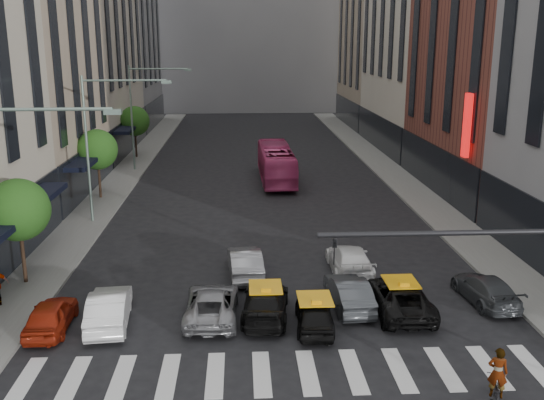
{
  "coord_description": "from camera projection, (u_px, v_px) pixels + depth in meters",
  "views": [
    {
      "loc": [
        -1.64,
        -17.17,
        11.09
      ],
      "look_at": [
        -0.2,
        9.85,
        4.0
      ],
      "focal_mm": 40.0,
      "sensor_mm": 36.0,
      "label": 1
    }
  ],
  "objects": [
    {
      "name": "ground",
      "position": [
        294.0,
        397.0,
        19.48
      ],
      "size": [
        160.0,
        160.0,
        0.0
      ],
      "primitive_type": "plane",
      "color": "black",
      "rests_on": "ground"
    },
    {
      "name": "sidewalk_left",
      "position": [
        116.0,
        185.0,
        47.85
      ],
      "size": [
        3.0,
        96.0,
        0.15
      ],
      "primitive_type": "cube",
      "color": "slate",
      "rests_on": "ground"
    },
    {
      "name": "sidewalk_right",
      "position": [
        403.0,
        182.0,
        49.04
      ],
      "size": [
        3.0,
        96.0,
        0.15
      ],
      "primitive_type": "cube",
      "color": "slate",
      "rests_on": "ground"
    },
    {
      "name": "building_left_b",
      "position": [
        20.0,
        28.0,
        42.61
      ],
      "size": [
        8.0,
        16.0,
        24.0
      ],
      "primitive_type": "cube",
      "color": "tan",
      "rests_on": "ground"
    },
    {
      "name": "building_left_d",
      "position": [
        118.0,
        10.0,
        77.59
      ],
      "size": [
        8.0,
        18.0,
        30.0
      ],
      "primitive_type": "cube",
      "color": "gray",
      "rests_on": "ground"
    },
    {
      "name": "building_right_b",
      "position": [
        500.0,
        14.0,
        43.15
      ],
      "size": [
        8.0,
        18.0,
        26.0
      ],
      "primitive_type": "cube",
      "color": "brown",
      "rests_on": "ground"
    },
    {
      "name": "building_right_d",
      "position": [
        380.0,
        19.0,
        79.6
      ],
      "size": [
        8.0,
        18.0,
        28.0
      ],
      "primitive_type": "cube",
      "color": "tan",
      "rests_on": "ground"
    },
    {
      "name": "tree_near",
      "position": [
        18.0,
        210.0,
        27.61
      ],
      "size": [
        2.88,
        2.88,
        4.95
      ],
      "color": "black",
      "rests_on": "sidewalk_left"
    },
    {
      "name": "tree_mid",
      "position": [
        97.0,
        150.0,
        43.06
      ],
      "size": [
        2.88,
        2.88,
        4.95
      ],
      "color": "black",
      "rests_on": "sidewalk_left"
    },
    {
      "name": "tree_far",
      "position": [
        135.0,
        121.0,
        58.52
      ],
      "size": [
        2.88,
        2.88,
        4.95
      ],
      "color": "black",
      "rests_on": "sidewalk_left"
    },
    {
      "name": "streetlamp_near",
      "position": [
        2.0,
        194.0,
        21.33
      ],
      "size": [
        5.38,
        0.25,
        9.0
      ],
      "color": "gray",
      "rests_on": "sidewalk_left"
    },
    {
      "name": "streetlamp_mid",
      "position": [
        102.0,
        130.0,
        36.79
      ],
      "size": [
        5.38,
        0.25,
        9.0
      ],
      "color": "gray",
      "rests_on": "sidewalk_left"
    },
    {
      "name": "streetlamp_far",
      "position": [
        142.0,
        104.0,
        52.24
      ],
      "size": [
        5.38,
        0.25,
        9.0
      ],
      "color": "gray",
      "rests_on": "sidewalk_left"
    },
    {
      "name": "liberty_sign",
      "position": [
        467.0,
        126.0,
        37.93
      ],
      "size": [
        0.3,
        0.7,
        4.0
      ],
      "color": "red",
      "rests_on": "ground"
    },
    {
      "name": "car_red",
      "position": [
        51.0,
        315.0,
        23.89
      ],
      "size": [
        1.58,
        3.75,
        1.27
      ],
      "primitive_type": "imported",
      "rotation": [
        0.0,
        0.0,
        3.16
      ],
      "color": "#9B220E",
      "rests_on": "ground"
    },
    {
      "name": "car_white_front",
      "position": [
        109.0,
        308.0,
        24.35
      ],
      "size": [
        1.91,
        4.44,
        1.42
      ],
      "primitive_type": "imported",
      "rotation": [
        0.0,
        0.0,
        3.24
      ],
      "color": "white",
      "rests_on": "ground"
    },
    {
      "name": "car_silver",
      "position": [
        212.0,
        304.0,
        24.92
      ],
      "size": [
        2.21,
        4.62,
        1.27
      ],
      "primitive_type": "imported",
      "rotation": [
        0.0,
        0.0,
        3.12
      ],
      "color": "gray",
      "rests_on": "ground"
    },
    {
      "name": "taxi_left",
      "position": [
        266.0,
        302.0,
        25.02
      ],
      "size": [
        2.26,
        4.68,
        1.31
      ],
      "primitive_type": "imported",
      "rotation": [
        0.0,
        0.0,
        3.05
      ],
      "color": "black",
      "rests_on": "ground"
    },
    {
      "name": "taxi_center",
      "position": [
        315.0,
        314.0,
        24.04
      ],
      "size": [
        1.69,
        3.73,
        1.24
      ],
      "primitive_type": "imported",
      "rotation": [
        0.0,
        0.0,
        3.08
      ],
      "color": "black",
      "rests_on": "ground"
    },
    {
      "name": "car_grey_mid",
      "position": [
        349.0,
        293.0,
        25.92
      ],
      "size": [
        1.69,
        4.19,
        1.35
      ],
      "primitive_type": "imported",
      "rotation": [
        0.0,
        0.0,
        3.2
      ],
      "color": "#393C40",
      "rests_on": "ground"
    },
    {
      "name": "taxi_right",
      "position": [
        400.0,
        297.0,
        25.49
      ],
      "size": [
        2.33,
        4.87,
        1.34
      ],
      "primitive_type": "imported",
      "rotation": [
        0.0,
        0.0,
        3.12
      ],
      "color": "black",
      "rests_on": "ground"
    },
    {
      "name": "car_grey_curb",
      "position": [
        485.0,
        289.0,
        26.46
      ],
      "size": [
        2.07,
        4.36,
        1.23
      ],
      "primitive_type": "imported",
      "rotation": [
        0.0,
        0.0,
        3.23
      ],
      "color": "#393C3F",
      "rests_on": "ground"
    },
    {
      "name": "car_row2_left",
      "position": [
        245.0,
        262.0,
        29.39
      ],
      "size": [
        1.85,
        4.44,
        1.43
      ],
      "primitive_type": "imported",
      "rotation": [
        0.0,
        0.0,
        3.22
      ],
      "color": "gray",
      "rests_on": "ground"
    },
    {
      "name": "car_row2_right",
      "position": [
        350.0,
        260.0,
        29.78
      ],
      "size": [
        1.96,
        4.76,
        1.38
      ],
      "primitive_type": "imported",
      "rotation": [
        0.0,
        0.0,
        3.14
      ],
      "color": "white",
      "rests_on": "ground"
    },
    {
      "name": "bus",
      "position": [
        276.0,
        163.0,
        49.39
      ],
      "size": [
        2.68,
        10.63,
        2.95
      ],
      "primitive_type": "imported",
      "rotation": [
        0.0,
        0.0,
        3.16
      ],
      "color": "#C83B76",
      "rests_on": "ground"
    },
    {
      "name": "motorcycle",
      "position": [
        496.0,
        392.0,
        19.06
      ],
      "size": [
        1.04,
        1.68,
        0.83
      ],
      "primitive_type": "imported",
      "rotation": [
        0.0,
        0.0,
        2.81
      ],
      "color": "black",
      "rests_on": "ground"
    },
    {
      "name": "rider",
      "position": [
        499.0,
        356.0,
        18.74
      ],
      "size": [
        0.71,
        0.58,
        1.68
      ],
      "primitive_type": "imported",
      "rotation": [
        0.0,
        0.0,
        2.81
      ],
      "color": "gray",
      "rests_on": "motorcycle"
    }
  ]
}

